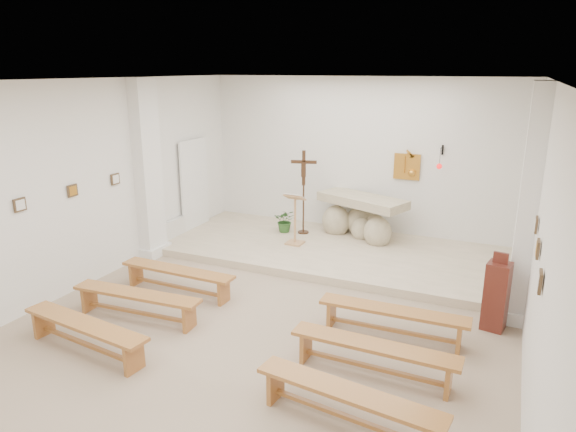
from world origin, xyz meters
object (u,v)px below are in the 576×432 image
at_px(altar, 360,220).
at_px(lectern, 295,219).
at_px(bench_right_third, 348,399).
at_px(bench_left_second, 137,299).
at_px(donation_pedestal, 496,296).
at_px(bench_right_second, 374,352).
at_px(bench_left_third, 85,330).
at_px(crucifix_stand, 304,186).
at_px(bench_left_front, 178,275).
at_px(bench_right_front, 393,316).

distance_m(altar, lectern, 1.51).
bearing_deg(bench_right_third, lectern, 126.19).
bearing_deg(bench_left_second, donation_pedestal, 17.52).
height_order(lectern, bench_right_second, lectern).
bearing_deg(lectern, bench_left_third, -99.78).
height_order(crucifix_stand, bench_right_third, crucifix_stand).
bearing_deg(bench_right_second, bench_left_second, -178.96).
bearing_deg(donation_pedestal, bench_left_front, -159.94).
relative_size(altar, bench_right_third, 0.98).
bearing_deg(altar, bench_right_second, -50.63).
xyz_separation_m(crucifix_stand, bench_left_third, (-0.84, -5.54, -0.88)).
distance_m(altar, bench_left_front, 4.28).
relative_size(altar, lectern, 1.87).
height_order(donation_pedestal, bench_right_third, donation_pedestal).
bearing_deg(bench_right_third, bench_left_third, -173.02).
relative_size(bench_left_front, bench_left_second, 0.99).
distance_m(donation_pedestal, bench_left_front, 4.99).
bearing_deg(crucifix_stand, lectern, -95.48).
xyz_separation_m(bench_right_front, bench_left_third, (-3.63, -2.05, 0.00)).
distance_m(bench_right_front, bench_left_second, 3.77).
bearing_deg(altar, bench_left_second, -92.19).
height_order(bench_left_second, bench_left_third, same).
relative_size(altar, bench_left_second, 0.98).
height_order(bench_left_second, bench_right_third, same).
bearing_deg(bench_right_front, bench_left_front, 178.65).
xyz_separation_m(lectern, bench_left_third, (-0.96, -4.78, -0.36)).
distance_m(crucifix_stand, bench_left_third, 5.67).
height_order(bench_left_front, bench_left_second, same).
relative_size(bench_right_front, bench_left_second, 1.00).
xyz_separation_m(donation_pedestal, bench_left_front, (-4.91, -0.86, -0.19)).
relative_size(donation_pedestal, bench_left_front, 0.56).
xyz_separation_m(crucifix_stand, bench_left_second, (-0.84, -4.51, -0.88)).
bearing_deg(donation_pedestal, bench_left_third, -139.22).
bearing_deg(bench_left_front, crucifix_stand, 77.33).
height_order(lectern, bench_left_front, lectern).
height_order(donation_pedestal, bench_left_front, donation_pedestal).
xyz_separation_m(donation_pedestal, bench_right_front, (-1.29, -0.86, -0.19)).
distance_m(lectern, bench_right_second, 4.62).
bearing_deg(bench_right_front, bench_left_third, -151.85).
bearing_deg(bench_right_third, bench_left_second, 171.19).
distance_m(bench_right_second, bench_right_third, 1.03).
distance_m(bench_left_second, bench_left_third, 1.03).
relative_size(lectern, bench_left_third, 0.52).
relative_size(altar, bench_left_front, 0.99).
bearing_deg(altar, lectern, -115.86).
distance_m(lectern, donation_pedestal, 4.37).
bearing_deg(bench_right_third, bench_left_front, 157.49).
height_order(lectern, bench_right_third, lectern).
xyz_separation_m(altar, bench_left_front, (-2.06, -3.75, -0.20)).
bearing_deg(bench_left_front, bench_left_third, -89.15).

